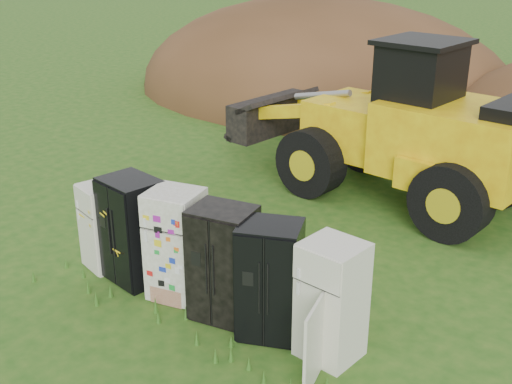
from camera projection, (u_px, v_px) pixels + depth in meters
ground at (207, 306)px, 10.49m from camera, size 120.00×120.00×0.00m
fridge_leftmost at (105, 226)px, 11.48m from camera, size 0.86×0.84×1.58m
fridge_black_side at (133, 230)px, 10.98m from camera, size 1.10×0.93×1.87m
fridge_sticker at (176, 244)px, 10.49m from camera, size 0.98×0.93×1.87m
fridge_dark_mid at (223, 263)px, 9.91m from camera, size 1.06×0.92×1.84m
fridge_black_right at (270, 280)px, 9.45m from camera, size 1.12×1.04×1.81m
fridge_open_door at (332, 301)px, 8.96m from camera, size 0.89×0.83×1.78m
wheel_loader at (380, 117)px, 14.48m from camera, size 7.81×3.90×3.63m
dirt_mound_left at (318, 94)px, 24.45m from camera, size 14.92×11.19×7.17m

